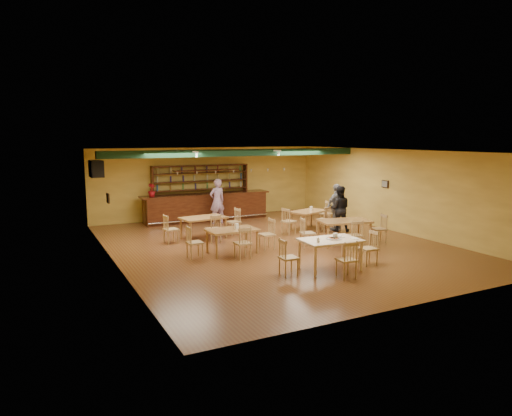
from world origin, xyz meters
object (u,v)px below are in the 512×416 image
bar_counter (207,207)px  dining_table_d (344,232)px  patron_bar (217,201)px  dining_table_b (309,220)px  dining_table_c (232,241)px  dining_table_a (204,228)px  near_table (330,255)px  patron_right_a (339,209)px

bar_counter → dining_table_d: 6.56m
bar_counter → patron_bar: size_ratio=3.01×
dining_table_b → dining_table_c: bearing=-172.4°
dining_table_a → dining_table_c: dining_table_a is taller
bar_counter → dining_table_a: bearing=-112.4°
bar_counter → dining_table_c: size_ratio=3.70×
dining_table_d → patron_bar: patron_bar is taller
bar_counter → dining_table_b: size_ratio=3.85×
dining_table_c → dining_table_d: (3.66, -0.61, 0.03)m
dining_table_a → dining_table_d: dining_table_d is taller
dining_table_c → bar_counter: bearing=75.8°
dining_table_b → near_table: size_ratio=0.92×
dining_table_c → near_table: (1.57, -2.75, 0.04)m
near_table → patron_right_a: patron_right_a is taller
near_table → bar_counter: bearing=95.5°
dining_table_b → dining_table_d: 2.68m
patron_right_a → near_table: bearing=81.4°
dining_table_b → patron_bar: size_ratio=0.78×
dining_table_b → patron_bar: patron_bar is taller
dining_table_d → patron_right_a: (1.18, 1.85, 0.44)m
bar_counter → dining_table_b: bar_counter is taller
patron_right_a → patron_bar: bearing=-14.4°
dining_table_b → dining_table_c: dining_table_c is taller
dining_table_d → patron_right_a: size_ratio=0.96×
dining_table_a → patron_bar: patron_bar is taller
dining_table_c → dining_table_b: bearing=25.5°
dining_table_a → patron_right_a: bearing=-19.5°
dining_table_a → dining_table_b: dining_table_a is taller
dining_table_a → patron_right_a: (4.90, -1.05, 0.46)m
dining_table_c → dining_table_d: 3.71m
bar_counter → dining_table_d: bar_counter is taller
dining_table_a → patron_bar: (1.47, 2.38, 0.53)m
dining_table_d → dining_table_b: bearing=93.5°
dining_table_a → patron_right_a: patron_right_a is taller
patron_right_a → bar_counter: bearing=-19.3°
dining_table_d → near_table: size_ratio=1.05×
dining_table_b → patron_right_a: 1.23m
bar_counter → patron_right_a: 5.57m
dining_table_b → dining_table_c: (-4.04, -2.04, 0.01)m
patron_bar → patron_right_a: size_ratio=1.08×
patron_bar → dining_table_a: bearing=50.6°
dining_table_a → dining_table_c: (0.06, -2.29, -0.01)m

